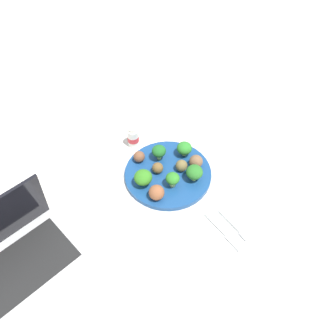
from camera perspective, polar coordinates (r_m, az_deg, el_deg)
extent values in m
plane|color=silver|center=(1.07, 0.00, -1.25)|extent=(4.00, 4.00, 0.00)
cylinder|color=navy|center=(1.06, 0.00, -0.98)|extent=(0.28, 0.28, 0.02)
cylinder|color=#ADC767|center=(1.02, 0.79, -2.69)|extent=(0.02, 0.02, 0.02)
ellipsoid|color=#2E7B26|center=(1.00, 0.81, -1.81)|extent=(0.04, 0.04, 0.03)
cylinder|color=#A2CE66|center=(1.09, -1.55, 2.00)|extent=(0.01, 0.01, 0.02)
ellipsoid|color=#206225|center=(1.07, -1.58, 2.95)|extent=(0.05, 0.05, 0.04)
cylinder|color=#A2C766|center=(1.04, 4.51, -1.65)|extent=(0.02, 0.02, 0.01)
ellipsoid|color=#296D25|center=(1.02, 4.60, -0.71)|extent=(0.05, 0.05, 0.04)
cylinder|color=#93BF71|center=(1.02, -4.24, -2.60)|extent=(0.01, 0.01, 0.01)
ellipsoid|color=#357B21|center=(1.00, -4.33, -1.64)|extent=(0.06, 0.06, 0.04)
cylinder|color=#A0C566|center=(1.10, 2.80, 2.54)|extent=(0.01, 0.01, 0.01)
ellipsoid|color=#2D7E2A|center=(1.09, 2.85, 3.45)|extent=(0.05, 0.05, 0.04)
sphere|color=brown|center=(1.08, -5.01, 1.97)|extent=(0.04, 0.04, 0.04)
sphere|color=brown|center=(1.05, -1.81, 0.01)|extent=(0.04, 0.04, 0.04)
sphere|color=brown|center=(0.98, -2.00, -4.26)|extent=(0.05, 0.05, 0.05)
sphere|color=brown|center=(1.06, 4.86, 1.13)|extent=(0.04, 0.04, 0.04)
sphere|color=brown|center=(1.05, 2.36, 0.41)|extent=(0.04, 0.04, 0.04)
cube|color=white|center=(0.97, 10.45, -10.16)|extent=(0.18, 0.13, 0.01)
cube|color=silver|center=(0.98, 10.70, -8.90)|extent=(0.09, 0.01, 0.01)
cube|color=silver|center=(0.96, 13.19, -11.26)|extent=(0.03, 0.02, 0.01)
cube|color=silver|center=(0.97, 8.54, -9.45)|extent=(0.09, 0.01, 0.01)
cube|color=silver|center=(0.95, 11.56, -12.36)|extent=(0.06, 0.02, 0.01)
cylinder|color=white|center=(1.15, -6.05, 5.25)|extent=(0.04, 0.04, 0.07)
cylinder|color=red|center=(1.15, -6.04, 5.13)|extent=(0.04, 0.04, 0.02)
cylinder|color=silver|center=(1.12, -6.21, 6.67)|extent=(0.03, 0.03, 0.01)
cube|color=#BABABA|center=(0.97, -24.33, -16.00)|extent=(0.26, 0.35, 0.02)
cube|color=black|center=(0.96, -24.50, -15.78)|extent=(0.20, 0.30, 0.00)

